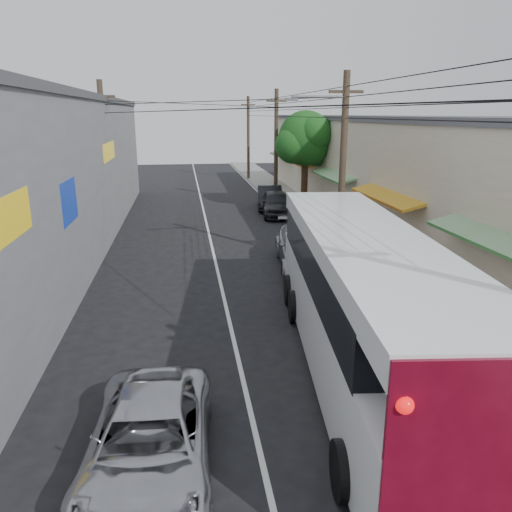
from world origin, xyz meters
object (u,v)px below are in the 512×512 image
Objects in this scene: coach_bus at (361,300)px; pedestrian_far at (362,263)px; parked_suv at (307,248)px; pedestrian_near at (427,264)px; parked_car_far at (270,197)px; jeepney at (149,443)px; parked_car_mid at (276,203)px.

coach_bus reaches higher than pedestrian_far.
coach_bus is 2.14× the size of parked_suv.
pedestrian_far is (-2.20, 0.90, -0.14)m from pedestrian_near.
pedestrian_near reaches higher than parked_car_far.
pedestrian_near reaches higher than parked_suv.
jeepney is 1.03× the size of parked_car_far.
parked_car_mid is at bearing 91.59° from coach_bus.
coach_bus is at bearing -89.92° from parked_car_mid.
parked_suv reaches higher than parked_car_mid.
jeepney is at bearing -101.31° from parked_car_mid.
parked_car_far is at bearing 92.11° from coach_bus.
coach_bus is 2.65× the size of jeepney.
parked_car_mid is 1.00× the size of parked_car_far.
jeepney is 13.06m from pedestrian_near.
parked_suv is 14.02m from parked_car_far.
pedestrian_near is at bearing -168.67° from pedestrian_far.
coach_bus is at bearing -88.47° from parked_suv.
parked_suv is at bearing -85.34° from parked_car_far.
parked_car_far is 16.34m from pedestrian_far.
coach_bus is at bearing 36.13° from jeepney.
parked_suv is (5.86, 12.00, 0.20)m from jeepney.
parked_suv is 11.41m from parked_car_mid.
parked_car_mid is at bearing 77.16° from jeepney.
jeepney is 2.82× the size of pedestrian_near.
coach_bus reaches higher than parked_car_mid.
jeepney is 3.36× the size of pedestrian_far.
parked_car_far is at bearing -53.72° from pedestrian_far.
pedestrian_near is 2.38m from pedestrian_far.
coach_bus is 8.93× the size of pedestrian_far.
pedestrian_near is at bearing 45.33° from jeepney.
parked_car_mid is 14.91m from pedestrian_near.
pedestrian_far is (1.60, -2.32, -0.03)m from parked_suv.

